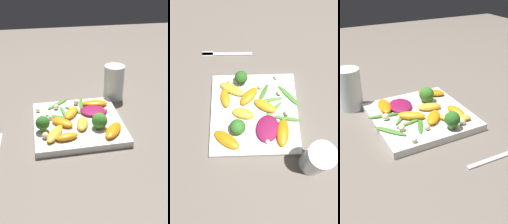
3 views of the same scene
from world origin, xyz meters
The scene contains 25 objects.
ground_plane centered at (0.00, 0.00, 0.00)m, with size 2.40×2.40×0.00m, color #6B6056.
plate centered at (0.00, 0.00, 0.01)m, with size 0.25×0.25×0.02m.
drinking_glass centered at (0.15, 0.15, 0.06)m, with size 0.07×0.07×0.12m.
fork centered at (-0.22, -0.10, 0.00)m, with size 0.02×0.16×0.01m.
radicchio_leaf_0 centered at (0.05, 0.03, 0.03)m, with size 0.09×0.08×0.01m.
orange_segment_0 centered at (-0.04, -0.08, 0.03)m, with size 0.06×0.04×0.02m.
orange_segment_1 centered at (-0.05, -0.01, 0.03)m, with size 0.07×0.07×0.02m.
orange_segment_2 centered at (-0.07, -0.06, 0.03)m, with size 0.06×0.08×0.02m.
orange_segment_3 centered at (0.08, -0.08, 0.03)m, with size 0.07×0.08×0.02m.
orange_segment_4 centered at (0.07, 0.07, 0.03)m, with size 0.08×0.04×0.02m.
orange_segment_5 centered at (-0.01, 0.03, 0.03)m, with size 0.06×0.07×0.02m.
orange_segment_6 centered at (0.01, -0.03, 0.03)m, with size 0.05×0.07×0.02m.
broccoli_floret_0 centered at (-0.10, -0.04, 0.04)m, with size 0.04×0.04×0.05m.
broccoli_floret_1 centered at (0.05, -0.05, 0.04)m, with size 0.04×0.04×0.04m.
arugula_sprig_0 centered at (0.01, 0.05, 0.02)m, with size 0.08×0.08×0.01m.
arugula_sprig_1 centered at (-0.05, 0.10, 0.02)m, with size 0.08×0.07×0.01m.
arugula_sprig_2 centered at (-0.06, 0.03, 0.02)m, with size 0.07×0.04×0.00m.
arugula_sprig_3 centered at (-0.03, 0.05, 0.02)m, with size 0.02×0.08×0.01m.
arugula_sprig_4 centered at (0.03, 0.09, 0.02)m, with size 0.02×0.08×0.01m.
macadamia_nut_0 centered at (-0.05, 0.07, 0.03)m, with size 0.02×0.02×0.02m.
macadamia_nut_1 centered at (-0.08, 0.02, 0.03)m, with size 0.01×0.01×0.01m.
macadamia_nut_2 centered at (0.09, 0.03, 0.03)m, with size 0.01×0.01×0.01m.
macadamia_nut_3 centered at (-0.11, 0.07, 0.03)m, with size 0.01×0.01×0.01m.
macadamia_nut_4 centered at (0.01, 0.09, 0.03)m, with size 0.02×0.02×0.02m.
macadamia_nut_5 centered at (-0.10, -0.07, 0.03)m, with size 0.02×0.02×0.02m.
Camera 3 is at (-0.53, 0.26, 0.37)m, focal length 42.00 mm.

